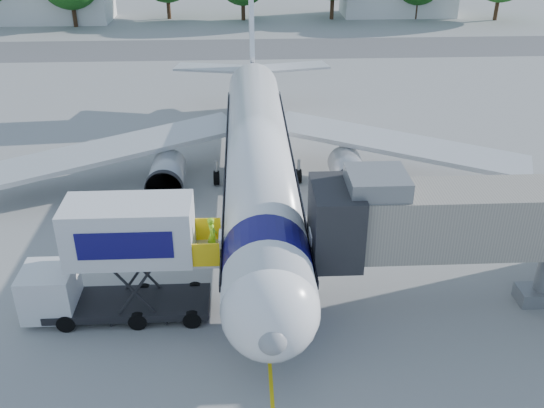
{
  "coord_description": "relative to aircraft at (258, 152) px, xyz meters",
  "views": [
    {
      "loc": [
        -0.82,
        -28.72,
        16.76
      ],
      "look_at": [
        0.46,
        -2.97,
        3.2
      ],
      "focal_mm": 40.0,
      "sensor_mm": 36.0,
      "label": 1
    }
  ],
  "objects": [
    {
      "name": "ground",
      "position": [
        0.0,
        -4.12,
        -2.95
      ],
      "size": [
        160.0,
        160.0,
        0.0
      ],
      "primitive_type": "plane",
      "color": "#9A9A97",
      "rests_on": "ground"
    },
    {
      "name": "guidance_line",
      "position": [
        0.0,
        -4.12,
        -2.94
      ],
      "size": [
        0.15,
        70.0,
        0.01
      ],
      "primitive_type": "cube",
      "color": "yellow",
      "rests_on": "ground"
    },
    {
      "name": "taxiway_strip",
      "position": [
        0.0,
        37.88,
        -2.94
      ],
      "size": [
        120.0,
        10.0,
        0.01
      ],
      "primitive_type": "cube",
      "color": "#59595B",
      "rests_on": "ground"
    },
    {
      "name": "aircraft",
      "position": [
        0.0,
        0.0,
        0.0
      ],
      "size": [
        34.17,
        37.73,
        11.35
      ],
      "color": "white",
      "rests_on": "ground"
    },
    {
      "name": "jet_bridge",
      "position": [
        7.99,
        -11.12,
        1.39
      ],
      "size": [
        13.9,
        3.2,
        6.6
      ],
      "color": "gray",
      "rests_on": "ground"
    },
    {
      "name": "catering_hiloader",
      "position": [
        -6.27,
        -11.12,
        -0.19
      ],
      "size": [
        8.5,
        2.44,
        5.5
      ],
      "color": "black",
      "rests_on": "ground"
    },
    {
      "name": "outbuilding_left",
      "position": [
        -28.0,
        55.88,
        -0.29
      ],
      "size": [
        18.4,
        8.4,
        5.3
      ],
      "color": "silver",
      "rests_on": "ground"
    }
  ]
}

